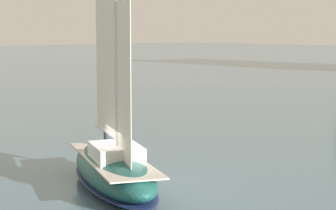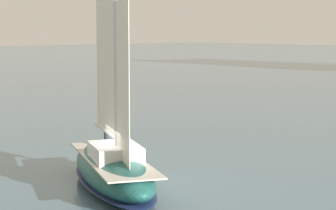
% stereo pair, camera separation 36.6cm
% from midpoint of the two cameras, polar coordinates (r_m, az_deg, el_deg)
% --- Properties ---
extents(ground_plane, '(400.00, 400.00, 0.00)m').
position_cam_midpoint_polar(ground_plane, '(27.10, -4.40, -7.29)').
color(ground_plane, slate).
extents(sailboat_main, '(9.57, 6.21, 12.81)m').
position_cam_midpoint_polar(sailboat_main, '(26.86, -4.42, -5.18)').
color(sailboat_main, '#194C47').
rests_on(sailboat_main, ground).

